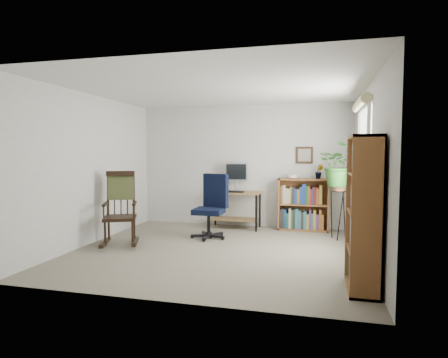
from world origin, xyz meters
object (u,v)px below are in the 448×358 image
(desk, at_px, (235,210))
(low_bookshelf, at_px, (303,204))
(tall_bookshelf, at_px, (363,213))
(office_chair, at_px, (209,206))
(rocking_chair, at_px, (120,208))

(desk, relative_size, low_bookshelf, 1.01)
(desk, distance_m, tall_bookshelf, 3.54)
(low_bookshelf, relative_size, tall_bookshelf, 0.60)
(office_chair, height_order, rocking_chair, rocking_chair)
(desk, bearing_deg, tall_bookshelf, -54.69)
(office_chair, xyz_separation_m, rocking_chair, (-1.24, -0.78, 0.03))
(rocking_chair, bearing_deg, office_chair, 8.17)
(tall_bookshelf, bearing_deg, rocking_chair, 162.09)
(desk, xyz_separation_m, office_chair, (-0.25, -0.95, 0.20))
(desk, xyz_separation_m, low_bookshelf, (1.30, 0.12, 0.13))
(office_chair, relative_size, rocking_chair, 0.94)
(office_chair, bearing_deg, desk, 92.68)
(rocking_chair, height_order, tall_bookshelf, tall_bookshelf)
(office_chair, height_order, tall_bookshelf, tall_bookshelf)
(desk, height_order, tall_bookshelf, tall_bookshelf)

